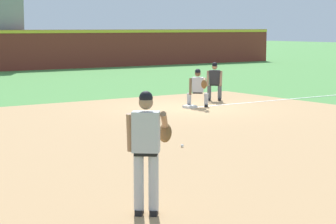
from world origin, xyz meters
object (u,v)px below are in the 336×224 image
(umpire, at_px, (215,80))
(first_base_bag, at_px, (190,107))
(baseball, at_px, (182,146))
(pitcher, at_px, (147,145))
(first_baseman, at_px, (198,86))

(umpire, bearing_deg, first_base_bag, -148.61)
(baseball, height_order, pitcher, pitcher)
(pitcher, xyz_separation_m, first_baseman, (8.65, 10.10, -0.33))
(first_base_bag, bearing_deg, umpire, 31.39)
(first_baseman, height_order, umpire, umpire)
(first_base_bag, relative_size, pitcher, 0.20)
(pitcher, xyz_separation_m, umpire, (10.39, 11.36, -0.27))
(baseball, relative_size, pitcher, 0.04)
(first_base_bag, distance_m, first_baseman, 0.79)
(pitcher, bearing_deg, umpire, 47.55)
(first_base_bag, xyz_separation_m, umpire, (2.13, 1.30, 0.75))
(baseball, bearing_deg, first_baseman, 49.92)
(baseball, xyz_separation_m, pitcher, (-3.66, -4.17, 1.02))
(baseball, distance_m, umpire, 9.87)
(first_baseman, xyz_separation_m, umpire, (1.74, 1.26, 0.06))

